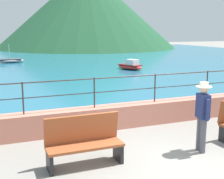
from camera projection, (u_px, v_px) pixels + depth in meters
ground_plane at (185, 167)px, 6.78m from camera, size 120.00×120.00×0.00m
promenade_wall at (126, 115)px, 9.63m from camera, size 20.00×0.56×0.70m
railing at (126, 84)px, 9.44m from camera, size 18.44×0.04×0.90m
lake_water at (31, 60)px, 30.32m from camera, size 64.00×44.32×0.06m
hill_main at (86, 9)px, 50.42m from camera, size 29.21×29.21×12.72m
hill_secondary at (67, 33)px, 49.96m from camera, size 16.47×16.47×4.91m
bench_main at (84, 141)px, 6.84m from camera, size 1.70×0.56×1.13m
person_walking at (202, 113)px, 7.50m from camera, size 0.38×0.56×1.75m
boat_0 at (11, 61)px, 27.56m from camera, size 2.32×0.96×1.64m
boat_2 at (130, 66)px, 22.94m from camera, size 1.66×2.47×0.76m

